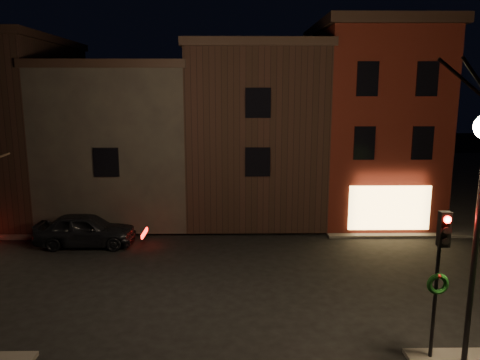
{
  "coord_description": "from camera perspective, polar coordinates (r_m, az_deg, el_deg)",
  "views": [
    {
      "loc": [
        0.34,
        -16.72,
        7.15
      ],
      "look_at": [
        0.63,
        3.57,
        3.2
      ],
      "focal_mm": 35.0,
      "sensor_mm": 36.0,
      "label": 1
    }
  ],
  "objects": [
    {
      "name": "sidewalk_far_right",
      "position": [
        42.25,
        26.94,
        0.15
      ],
      "size": [
        30.0,
        30.0,
        0.12
      ],
      "primitive_type": "cube",
      "color": "#2D2B28",
      "rests_on": "ground"
    },
    {
      "name": "row_building_c",
      "position": [
        30.38,
        -27.01,
        5.92
      ],
      "size": [
        7.3,
        10.3,
        9.9
      ],
      "color": "black",
      "rests_on": "ground"
    },
    {
      "name": "parked_car_a",
      "position": [
        22.84,
        -18.3,
        -5.78
      ],
      "size": [
        4.54,
        1.83,
        1.55
      ],
      "primitive_type": "imported",
      "rotation": [
        0.0,
        0.0,
        1.57
      ],
      "color": "black",
      "rests_on": "ground"
    },
    {
      "name": "corner_building",
      "position": [
        27.34,
        15.58,
        6.95
      ],
      "size": [
        6.5,
        8.5,
        10.5
      ],
      "color": "#4D140D",
      "rests_on": "ground"
    },
    {
      "name": "row_building_b",
      "position": [
        28.03,
        -13.4,
        4.95
      ],
      "size": [
        7.8,
        10.3,
        8.4
      ],
      "color": "black",
      "rests_on": "ground"
    },
    {
      "name": "traffic_signal",
      "position": [
        13.12,
        23.2,
        -9.24
      ],
      "size": [
        0.58,
        0.38,
        4.05
      ],
      "color": "black",
      "rests_on": "sidewalk_near_right"
    },
    {
      "name": "ground",
      "position": [
        18.18,
        -1.86,
        -12.14
      ],
      "size": [
        120.0,
        120.0,
        0.0
      ],
      "primitive_type": "plane",
      "color": "black",
      "rests_on": "ground"
    },
    {
      "name": "row_building_a",
      "position": [
        27.34,
        1.64,
        6.15
      ],
      "size": [
        7.3,
        10.3,
        9.4
      ],
      "color": "black",
      "rests_on": "ground"
    }
  ]
}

